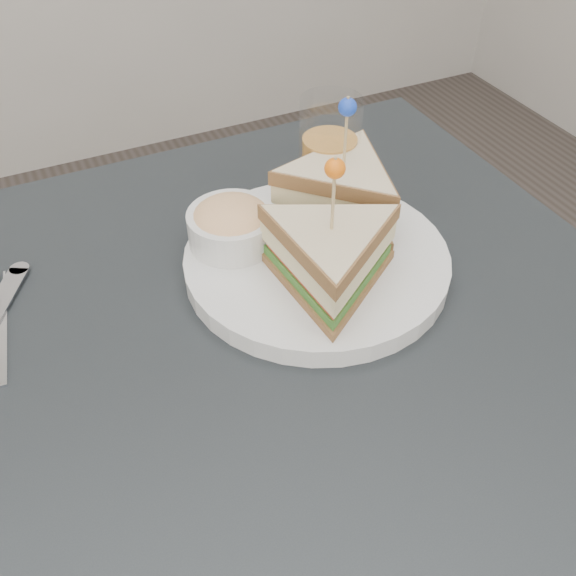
# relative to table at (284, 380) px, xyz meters

# --- Properties ---
(table) EXTENTS (0.80, 0.80, 0.75)m
(table) POSITION_rel_table_xyz_m (0.00, 0.00, 0.00)
(table) COLOR black
(table) RESTS_ON ground
(plate_meal) EXTENTS (0.34, 0.33, 0.18)m
(plate_meal) POSITION_rel_table_xyz_m (0.08, 0.08, 0.12)
(plate_meal) COLOR silver
(plate_meal) RESTS_ON table
(cutlery_fork) EXTENTS (0.04, 0.17, 0.00)m
(cutlery_fork) POSITION_rel_table_xyz_m (-0.26, 0.14, 0.08)
(cutlery_fork) COLOR white
(cutlery_fork) RESTS_ON table
(drink_set) EXTENTS (0.16, 0.16, 0.15)m
(drink_set) POSITION_rel_table_xyz_m (0.14, 0.18, 0.14)
(drink_set) COLOR white
(drink_set) RESTS_ON table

